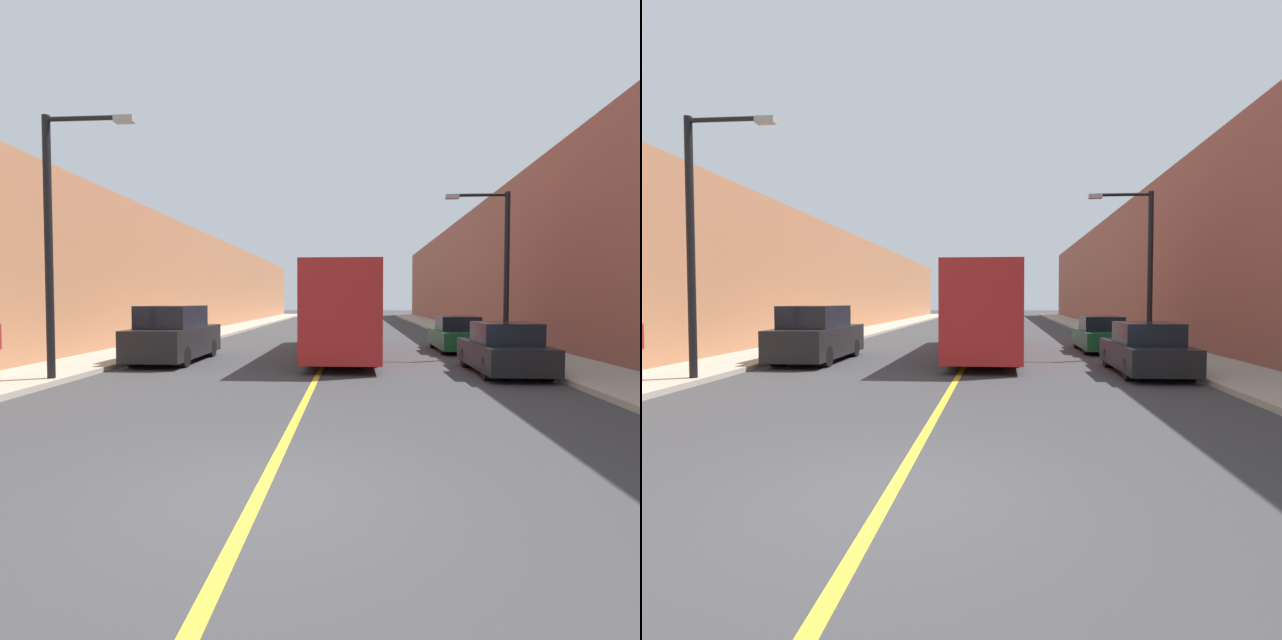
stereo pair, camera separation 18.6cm
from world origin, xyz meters
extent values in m
plane|color=#38383A|center=(0.00, 0.00, 0.00)|extent=(200.00, 200.00, 0.00)
cube|color=#A89E8C|center=(-7.80, 30.00, 0.08)|extent=(2.65, 72.00, 0.15)
cube|color=#A89E8C|center=(7.80, 30.00, 0.08)|extent=(2.65, 72.00, 0.15)
cube|color=#B2724C|center=(-11.13, 30.00, 3.38)|extent=(4.00, 72.00, 6.75)
cube|color=brown|center=(11.13, 30.00, 4.22)|extent=(4.00, 72.00, 8.43)
cube|color=gold|center=(0.00, 30.00, 0.00)|extent=(0.16, 72.00, 0.01)
cube|color=#AD1E1E|center=(0.64, 14.75, 1.83)|extent=(2.43, 12.01, 3.11)
cube|color=black|center=(0.64, 8.77, 2.38)|extent=(2.06, 0.04, 1.40)
cylinder|color=black|center=(-0.30, 11.02, 0.47)|extent=(0.53, 0.93, 0.93)
cylinder|color=black|center=(1.59, 11.02, 0.47)|extent=(0.53, 0.93, 0.93)
cylinder|color=black|center=(-0.30, 18.47, 0.47)|extent=(0.53, 0.93, 0.93)
cylinder|color=black|center=(1.59, 18.47, 0.47)|extent=(0.53, 0.93, 0.93)
cube|color=black|center=(-5.29, 11.84, 0.71)|extent=(1.93, 4.88, 1.01)
cube|color=black|center=(-5.29, 11.60, 1.60)|extent=(1.70, 2.69, 0.76)
cube|color=black|center=(-5.29, 9.43, 0.89)|extent=(1.64, 0.04, 0.46)
cylinder|color=black|center=(-6.04, 10.33, 0.34)|extent=(0.42, 0.68, 0.68)
cylinder|color=black|center=(-4.53, 10.33, 0.34)|extent=(0.42, 0.68, 0.68)
cylinder|color=black|center=(-6.04, 13.36, 0.34)|extent=(0.42, 0.68, 0.68)
cylinder|color=black|center=(-4.53, 13.36, 0.34)|extent=(0.42, 0.68, 0.68)
cube|color=black|center=(5.44, 9.67, 0.55)|extent=(1.82, 4.27, 0.72)
cube|color=black|center=(5.44, 9.46, 1.21)|extent=(1.60, 1.92, 0.61)
cube|color=black|center=(5.44, 7.56, 0.67)|extent=(1.55, 0.04, 0.32)
cylinder|color=black|center=(4.73, 8.35, 0.31)|extent=(0.40, 0.62, 0.62)
cylinder|color=black|center=(6.15, 8.35, 0.31)|extent=(0.40, 0.62, 0.62)
cylinder|color=black|center=(4.73, 11.00, 0.31)|extent=(0.40, 0.62, 0.62)
cylinder|color=black|center=(6.15, 11.00, 0.31)|extent=(0.40, 0.62, 0.62)
cube|color=#145128|center=(5.37, 16.10, 0.54)|extent=(1.78, 4.26, 0.71)
cube|color=black|center=(5.37, 15.88, 1.20)|extent=(1.57, 1.92, 0.60)
cube|color=black|center=(5.37, 14.00, 0.66)|extent=(1.51, 0.04, 0.32)
cylinder|color=black|center=(4.67, 14.78, 0.31)|extent=(0.39, 0.62, 0.62)
cylinder|color=black|center=(6.06, 14.78, 0.31)|extent=(0.39, 0.62, 0.62)
cylinder|color=black|center=(4.67, 17.42, 0.31)|extent=(0.39, 0.62, 0.62)
cylinder|color=black|center=(6.06, 17.42, 0.31)|extent=(0.39, 0.62, 0.62)
cylinder|color=black|center=(-6.78, 6.97, 3.51)|extent=(0.20, 0.20, 6.71)
cylinder|color=black|center=(-5.75, 6.97, 6.76)|extent=(2.05, 0.12, 0.12)
cube|color=#999993|center=(-4.72, 6.97, 6.71)|extent=(0.50, 0.24, 0.16)
cylinder|color=black|center=(6.78, 13.96, 3.19)|extent=(0.20, 0.20, 6.08)
cylinder|color=black|center=(5.75, 13.96, 6.13)|extent=(2.05, 0.12, 0.12)
cube|color=#999993|center=(4.72, 13.96, 6.08)|extent=(0.50, 0.24, 0.16)
camera|label=1|loc=(1.07, -5.35, 2.18)|focal=28.00mm
camera|label=2|loc=(1.25, -5.34, 2.18)|focal=28.00mm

